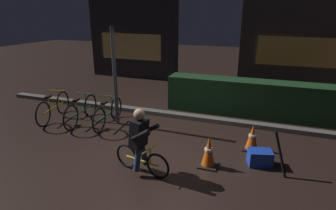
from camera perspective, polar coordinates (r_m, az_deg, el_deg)
ground_plane at (r=6.00m, az=-3.84°, el=-9.69°), size 40.00×40.00×0.00m
sidewalk_curb at (r=7.85m, az=2.69°, el=-2.20°), size 12.00×0.24×0.12m
hedge_row at (r=8.25m, az=16.68°, el=1.35°), size 4.80×0.70×1.02m
storefront_left at (r=12.73m, az=-7.21°, el=15.93°), size 4.04×0.54×4.63m
storefront_right at (r=12.07m, az=26.29°, el=13.71°), size 4.69×0.54×4.45m
street_post at (r=7.21m, az=-10.83°, el=5.57°), size 0.10×0.10×2.52m
parked_bike_leftmost at (r=8.24m, az=-22.41°, el=-0.49°), size 0.47×1.65×0.77m
parked_bike_left_mid at (r=7.73m, az=-17.36°, el=-1.14°), size 0.46×1.64×0.76m
parked_bike_center_left at (r=7.39m, az=-12.18°, el=-1.70°), size 0.46×1.59×0.73m
traffic_cone_near at (r=5.42m, az=8.33°, el=-9.52°), size 0.36×0.36×0.62m
traffic_cone_far at (r=6.26m, az=16.87°, el=-6.46°), size 0.36×0.36×0.57m
blue_crate at (r=5.77m, az=18.31°, el=-10.19°), size 0.51×0.43×0.30m
cyclist at (r=5.07m, az=-5.61°, el=-7.30°), size 1.18×0.59×1.25m
closed_umbrella at (r=5.44m, az=22.03°, el=-9.36°), size 0.31×0.18×0.82m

